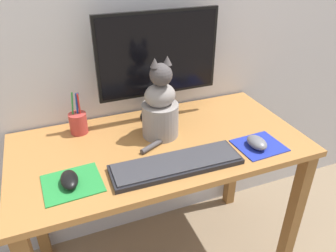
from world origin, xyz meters
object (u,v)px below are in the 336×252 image
monitor (159,61)px  computer_mouse_left (69,180)px  keyboard (177,164)px  pen_cup (78,122)px  cat (160,108)px  computer_mouse_right (257,142)px

monitor → computer_mouse_left: monitor is taller
computer_mouse_left → keyboard: bearing=-6.1°
keyboard → pen_cup: bearing=129.2°
monitor → keyboard: bearing=-100.7°
keyboard → cat: cat is taller
monitor → keyboard: 0.45m
computer_mouse_right → pen_cup: 0.72m
computer_mouse_right → cat: bearing=144.1°
keyboard → computer_mouse_right: (0.33, -0.00, 0.01)m
monitor → computer_mouse_left: bearing=-143.1°
monitor → pen_cup: 0.41m
cat → pen_cup: 0.35m
monitor → computer_mouse_right: 0.51m
keyboard → cat: size_ratio=1.42×
monitor → keyboard: monitor is taller
pen_cup → computer_mouse_left: bearing=-103.7°
keyboard → computer_mouse_right: size_ratio=4.88×
monitor → computer_mouse_right: size_ratio=5.33×
monitor → computer_mouse_right: (0.26, -0.37, -0.24)m
computer_mouse_left → cat: 0.44m
computer_mouse_right → monitor: bearing=125.7°
keyboard → computer_mouse_left: size_ratio=4.74×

